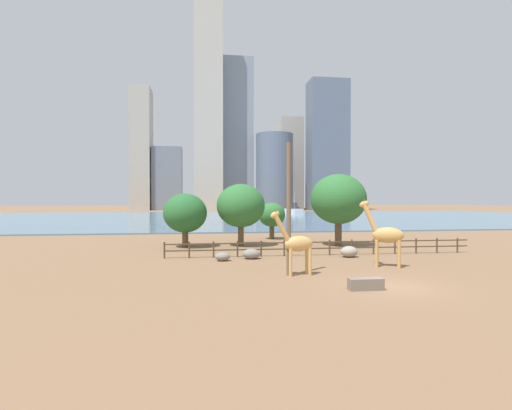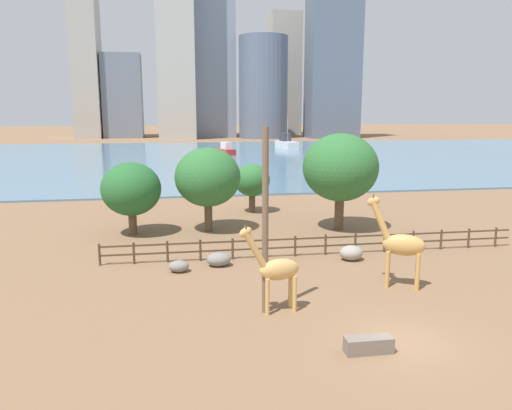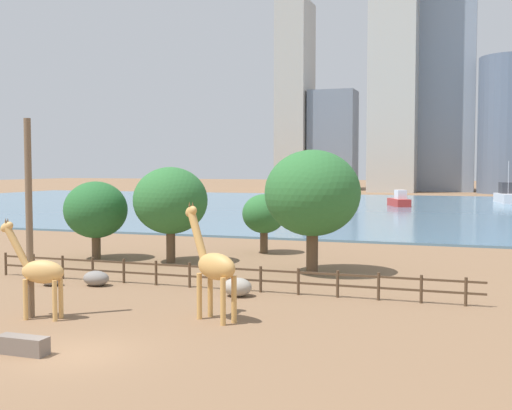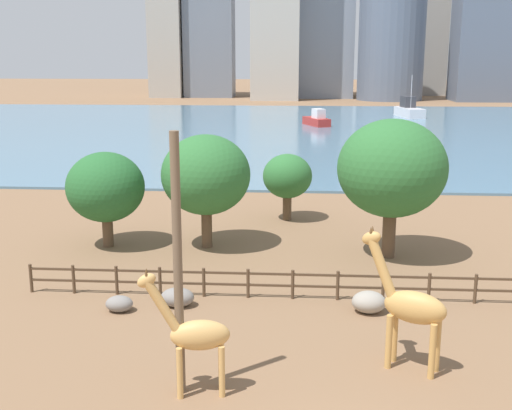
# 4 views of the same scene
# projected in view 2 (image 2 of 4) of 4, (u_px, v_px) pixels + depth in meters

# --- Properties ---
(ground_plane) EXTENTS (400.00, 400.00, 0.00)m
(ground_plane) POSITION_uv_depth(u_px,v_px,m) (219.00, 156.00, 96.87)
(ground_plane) COLOR brown
(harbor_water) EXTENTS (180.00, 86.00, 0.20)m
(harbor_water) POSITION_uv_depth(u_px,v_px,m) (220.00, 157.00, 93.94)
(harbor_water) COLOR slate
(harbor_water) RESTS_ON ground
(giraffe_tall) EXTENTS (2.98, 1.88, 4.77)m
(giraffe_tall) POSITION_uv_depth(u_px,v_px,m) (400.00, 244.00, 25.04)
(giraffe_tall) COLOR tan
(giraffe_tall) RESTS_ON ground
(giraffe_companion) EXTENTS (2.87, 1.00, 4.12)m
(giraffe_companion) POSITION_uv_depth(u_px,v_px,m) (276.00, 270.00, 21.94)
(giraffe_companion) COLOR tan
(giraffe_companion) RESTS_ON ground
(utility_pole) EXTENTS (0.28, 0.28, 8.19)m
(utility_pole) POSITION_uv_depth(u_px,v_px,m) (265.00, 222.00, 21.52)
(utility_pole) COLOR brown
(utility_pole) RESTS_ON ground
(boulder_near_fence) EXTENTS (1.13, 0.88, 0.66)m
(boulder_near_fence) POSITION_uv_depth(u_px,v_px,m) (179.00, 266.00, 27.70)
(boulder_near_fence) COLOR gray
(boulder_near_fence) RESTS_ON ground
(boulder_by_pole) EXTENTS (1.40, 1.19, 0.90)m
(boulder_by_pole) POSITION_uv_depth(u_px,v_px,m) (351.00, 253.00, 29.88)
(boulder_by_pole) COLOR gray
(boulder_by_pole) RESTS_ON ground
(boulder_small) EXTENTS (1.41, 1.05, 0.79)m
(boulder_small) POSITION_uv_depth(u_px,v_px,m) (219.00, 259.00, 28.75)
(boulder_small) COLOR gray
(boulder_small) RESTS_ON ground
(feeding_trough) EXTENTS (1.80, 0.60, 0.60)m
(feeding_trough) POSITION_uv_depth(u_px,v_px,m) (369.00, 345.00, 18.49)
(feeding_trough) COLOR #72665B
(feeding_trough) RESTS_ON ground
(enclosure_fence) EXTENTS (26.12, 0.14, 1.30)m
(enclosure_fence) POSITION_uv_depth(u_px,v_px,m) (314.00, 244.00, 30.78)
(enclosure_fence) COLOR #4C3826
(enclosure_fence) RESTS_ON ground
(tree_left_large) EXTENTS (4.81, 4.81, 6.21)m
(tree_left_large) POSITION_uv_depth(u_px,v_px,m) (208.00, 177.00, 36.41)
(tree_left_large) COLOR brown
(tree_left_large) RESTS_ON ground
(tree_center_broad) EXTENTS (4.23, 4.23, 5.24)m
(tree_center_broad) POSITION_uv_depth(u_px,v_px,m) (131.00, 189.00, 35.47)
(tree_center_broad) COLOR brown
(tree_center_broad) RESTS_ON ground
(tree_right_tall) EXTENTS (5.56, 5.56, 7.21)m
(tree_right_tall) POSITION_uv_depth(u_px,v_px,m) (340.00, 168.00, 36.73)
(tree_right_tall) COLOR brown
(tree_right_tall) RESTS_ON ground
(tree_left_small) EXTENTS (3.12, 3.12, 4.26)m
(tree_left_small) POSITION_uv_depth(u_px,v_px,m) (252.00, 181.00, 43.45)
(tree_left_small) COLOR brown
(tree_left_small) RESTS_ON ground
(boat_ferry) EXTENTS (4.16, 6.05, 2.51)m
(boat_ferry) POSITION_uv_depth(u_px,v_px,m) (225.00, 150.00, 98.24)
(boat_ferry) COLOR #B22D28
(boat_ferry) RESTS_ON harbor_water
(boat_sailboat) EXTENTS (4.25, 8.14, 6.97)m
(boat_sailboat) POSITION_uv_depth(u_px,v_px,m) (287.00, 143.00, 115.33)
(boat_sailboat) COLOR silver
(boat_sailboat) RESTS_ON harbor_water
(skyline_tower_needle) EXTENTS (10.65, 12.82, 42.68)m
(skyline_tower_needle) POSITION_uv_depth(u_px,v_px,m) (284.00, 75.00, 180.96)
(skyline_tower_needle) COLOR #B7B2A8
(skyline_tower_needle) RESTS_ON ground
(skyline_tower_glass) EXTENTS (15.40, 15.40, 31.49)m
(skyline_tower_glass) POSITION_uv_depth(u_px,v_px,m) (263.00, 88.00, 157.73)
(skyline_tower_glass) COLOR slate
(skyline_tower_glass) RESTS_ON ground
(skyline_block_left) EXTENTS (15.89, 10.98, 53.66)m
(skyline_block_left) POSITION_uv_depth(u_px,v_px,m) (333.00, 52.00, 157.27)
(skyline_block_left) COLOR slate
(skyline_block_left) RESTS_ON ground
(skyline_block_right) EXTENTS (8.07, 13.02, 50.75)m
(skyline_block_right) POSITION_uv_depth(u_px,v_px,m) (86.00, 56.00, 156.14)
(skyline_block_right) COLOR #ADA89E
(skyline_block_right) RESTS_ON ground
(skyline_tower_short) EXTENTS (12.24, 9.08, 26.38)m
(skyline_tower_short) POSITION_uv_depth(u_px,v_px,m) (123.00, 96.00, 159.91)
(skyline_tower_short) COLOR slate
(skyline_tower_short) RESTS_ON ground
(skyline_block_wide) EXTENTS (15.62, 15.61, 64.19)m
(skyline_block_wide) POSITION_uv_depth(u_px,v_px,m) (209.00, 37.00, 162.30)
(skyline_block_wide) COLOR gray
(skyline_block_wide) RESTS_ON ground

